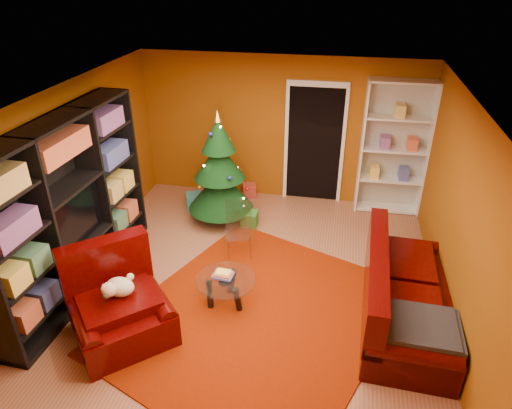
% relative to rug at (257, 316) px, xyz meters
% --- Properties ---
extents(floor, '(5.00, 5.50, 0.05)m').
position_rel_rug_xyz_m(floor, '(-0.21, 0.63, -0.03)').
color(floor, brown).
rests_on(floor, ground).
extents(ceiling, '(5.00, 5.50, 0.05)m').
position_rel_rug_xyz_m(ceiling, '(-0.21, 0.63, 2.62)').
color(ceiling, silver).
rests_on(ceiling, wall_back).
extents(wall_back, '(5.00, 0.05, 2.60)m').
position_rel_rug_xyz_m(wall_back, '(-0.21, 3.40, 1.29)').
color(wall_back, '#8B460A').
rests_on(wall_back, ground).
extents(wall_left, '(0.05, 5.50, 2.60)m').
position_rel_rug_xyz_m(wall_left, '(-2.74, 0.63, 1.29)').
color(wall_left, '#8B460A').
rests_on(wall_left, ground).
extents(wall_right, '(0.05, 5.50, 2.60)m').
position_rel_rug_xyz_m(wall_right, '(2.31, 0.63, 1.29)').
color(wall_right, '#8B460A').
rests_on(wall_right, ground).
extents(doorway, '(1.06, 0.60, 2.16)m').
position_rel_rug_xyz_m(doorway, '(0.39, 3.36, 1.04)').
color(doorway, black).
rests_on(doorway, floor).
extents(rug, '(4.03, 4.29, 0.02)m').
position_rel_rug_xyz_m(rug, '(0.00, 0.00, 0.00)').
color(rug, '#781A01').
rests_on(rug, floor).
extents(media_unit, '(0.58, 3.07, 2.34)m').
position_rel_rug_xyz_m(media_unit, '(-2.49, 0.22, 1.16)').
color(media_unit, black).
rests_on(media_unit, floor).
extents(christmas_tree, '(1.24, 1.24, 1.95)m').
position_rel_rug_xyz_m(christmas_tree, '(-1.06, 2.28, 0.94)').
color(christmas_tree, black).
rests_on(christmas_tree, floor).
extents(gift_box_teal, '(0.35, 0.35, 0.27)m').
position_rel_rug_xyz_m(gift_box_teal, '(-1.66, 2.60, 0.13)').
color(gift_box_teal, teal).
rests_on(gift_box_teal, floor).
extents(gift_box_green, '(0.26, 0.26, 0.26)m').
position_rel_rug_xyz_m(gift_box_green, '(-0.55, 2.16, 0.12)').
color(gift_box_green, '#266D21').
rests_on(gift_box_green, floor).
extents(gift_box_red, '(0.31, 0.31, 0.24)m').
position_rel_rug_xyz_m(gift_box_red, '(-0.77, 3.22, 0.11)').
color(gift_box_red, '#A83528').
rests_on(gift_box_red, floor).
extents(white_bookshelf, '(1.11, 0.42, 2.37)m').
position_rel_rug_xyz_m(white_bookshelf, '(1.74, 3.20, 1.14)').
color(white_bookshelf, white).
rests_on(white_bookshelf, floor).
extents(armchair, '(1.63, 1.63, 0.90)m').
position_rel_rug_xyz_m(armchair, '(-1.51, -0.60, 0.44)').
color(armchair, '#300101').
rests_on(armchair, rug).
extents(dog, '(0.50, 0.49, 0.29)m').
position_rel_rug_xyz_m(dog, '(-1.51, -0.53, 0.66)').
color(dog, beige).
rests_on(dog, armchair).
extents(sofa, '(1.10, 2.27, 0.96)m').
position_rel_rug_xyz_m(sofa, '(1.81, 0.32, 0.47)').
color(sofa, '#300101').
rests_on(sofa, rug).
extents(coffee_table, '(0.85, 0.85, 0.49)m').
position_rel_rug_xyz_m(coffee_table, '(-0.44, 0.18, 0.20)').
color(coffee_table, gray).
rests_on(coffee_table, rug).
extents(acrylic_chair, '(0.49, 0.51, 0.78)m').
position_rel_rug_xyz_m(acrylic_chair, '(-0.53, 1.30, 0.38)').
color(acrylic_chair, '#66605B').
rests_on(acrylic_chair, rug).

